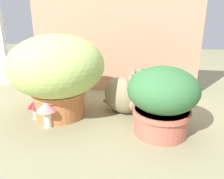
# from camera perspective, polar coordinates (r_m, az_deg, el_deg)

# --- Properties ---
(ground_plane) EXTENTS (6.00, 6.00, 0.00)m
(ground_plane) POSITION_cam_1_polar(r_m,az_deg,el_deg) (1.27, -7.45, -7.79)
(ground_plane) COLOR gray
(cardboard_backdrop) EXTENTS (1.25, 0.03, 0.86)m
(cardboard_backdrop) POSITION_cam_1_polar(r_m,az_deg,el_deg) (1.64, 0.14, 14.07)
(cardboard_backdrop) COLOR tan
(cardboard_backdrop) RESTS_ON ground
(grass_planter) EXTENTS (0.53, 0.53, 0.47)m
(grass_planter) POSITION_cam_1_polar(r_m,az_deg,el_deg) (1.26, -14.18, 4.81)
(grass_planter) COLOR #C06C3E
(grass_planter) RESTS_ON ground
(leafy_planter) EXTENTS (0.34, 0.34, 0.34)m
(leafy_planter) POSITION_cam_1_polar(r_m,az_deg,el_deg) (1.08, 13.08, -2.36)
(leafy_planter) COLOR #B95F4B
(leafy_planter) RESTS_ON ground
(cat) EXTENTS (0.32, 0.32, 0.32)m
(cat) POSITION_cam_1_polar(r_m,az_deg,el_deg) (1.30, 3.29, -1.18)
(cat) COLOR #817458
(cat) RESTS_ON ground
(mushroom_ornament_red) EXTENTS (0.08, 0.08, 0.12)m
(mushroom_ornament_red) POSITION_cam_1_polar(r_m,az_deg,el_deg) (1.31, -19.48, -4.00)
(mushroom_ornament_red) COLOR silver
(mushroom_ornament_red) RESTS_ON ground
(mushroom_ornament_pink) EXTENTS (0.11, 0.11, 0.15)m
(mushroom_ornament_pink) POSITION_cam_1_polar(r_m,az_deg,el_deg) (1.19, -16.75, -4.88)
(mushroom_ornament_pink) COLOR #EFE2CE
(mushroom_ornament_pink) RESTS_ON ground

